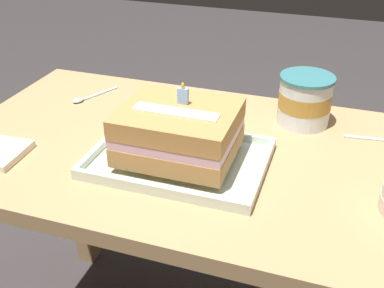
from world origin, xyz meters
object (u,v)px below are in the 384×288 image
object	(u,v)px
foil_tray	(179,160)
birthday_cake	(179,132)
ice_cream_tub	(305,100)
serving_spoon_near_tray	(85,98)

from	to	relation	value
foil_tray	birthday_cake	world-z (taller)	birthday_cake
birthday_cake	ice_cream_tub	distance (m)	0.35
ice_cream_tub	serving_spoon_near_tray	bearing A→B (deg)	-174.83
birthday_cake	ice_cream_tub	bearing A→B (deg)	50.24
ice_cream_tub	birthday_cake	bearing A→B (deg)	-129.76
foil_tray	serving_spoon_near_tray	bearing A→B (deg)	148.20
birthday_cake	serving_spoon_near_tray	bearing A→B (deg)	148.20
birthday_cake	serving_spoon_near_tray	size ratio (longest dim) A/B	1.64
serving_spoon_near_tray	ice_cream_tub	bearing A→B (deg)	5.17
foil_tray	birthday_cake	bearing A→B (deg)	-90.00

